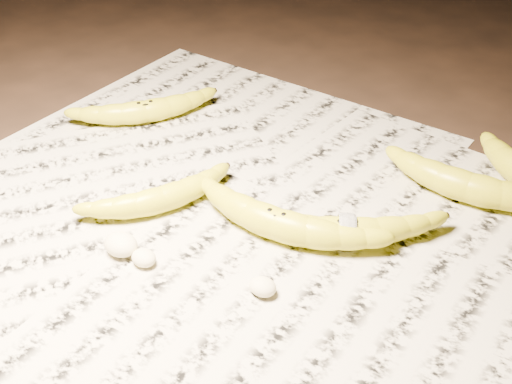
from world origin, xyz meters
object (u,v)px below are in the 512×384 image
Objects in this scene: banana_left_a at (145,109)px; banana_center at (277,221)px; banana_left_b at (162,197)px; banana_upper_a at (470,185)px; banana_taped at (347,229)px.

banana_center is (0.32, -0.09, 0.00)m from banana_left_a.
banana_left_a is 0.33m from banana_center.
banana_left_a is at bearing 74.47° from banana_left_b.
banana_left_b is at bearing -95.72° from banana_left_a.
banana_left_a is 0.47m from banana_upper_a.
banana_center is at bearing 174.35° from banana_taped.
banana_left_a is at bearing 135.19° from banana_taped.
banana_center is at bearing -48.80° from banana_left_b.
banana_upper_a is at bearing 45.23° from banana_center.
banana_left_b is 0.38m from banana_upper_a.
banana_upper_a is (0.14, 0.21, 0.00)m from banana_center.
banana_left_b is 0.83× the size of banana_upper_a.
banana_center and banana_upper_a have the same top height.
banana_left_a is 0.23m from banana_left_b.
banana_taped is (0.07, 0.04, -0.00)m from banana_center.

